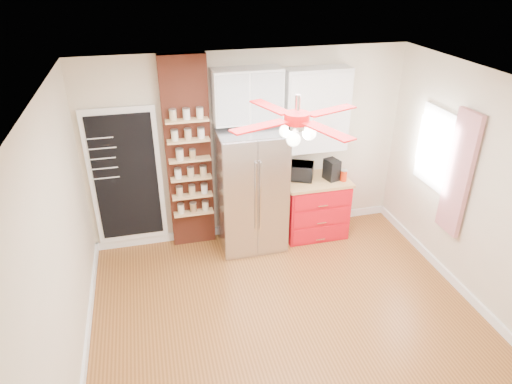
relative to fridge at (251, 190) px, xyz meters
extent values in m
plane|color=#935A25|center=(0.05, -1.63, -0.88)|extent=(4.50, 4.50, 0.00)
plane|color=white|center=(0.05, -1.63, 1.83)|extent=(4.50, 4.50, 0.00)
cube|color=beige|center=(0.05, 0.37, 0.48)|extent=(4.50, 0.02, 2.70)
cube|color=beige|center=(0.05, -3.63, 0.48)|extent=(4.50, 0.02, 2.70)
cube|color=beige|center=(-2.20, -1.63, 0.48)|extent=(0.02, 4.00, 2.70)
cube|color=beige|center=(2.30, -1.63, 0.48)|extent=(0.02, 4.00, 2.70)
cube|color=white|center=(-1.65, 0.34, 0.23)|extent=(0.95, 0.04, 1.95)
cube|color=black|center=(-1.65, 0.32, 0.23)|extent=(0.82, 0.02, 1.78)
cube|color=brown|center=(-0.80, 0.29, 0.48)|extent=(0.60, 0.16, 2.70)
cube|color=silver|center=(0.00, 0.00, 0.00)|extent=(0.90, 0.70, 1.75)
cube|color=white|center=(0.00, 0.20, 1.27)|extent=(0.90, 0.35, 0.70)
cube|color=red|center=(0.97, 0.05, -0.45)|extent=(0.90, 0.60, 0.86)
cube|color=tan|center=(0.97, 0.05, 0.01)|extent=(0.94, 0.64, 0.04)
cube|color=white|center=(0.97, 0.22, 1.00)|extent=(0.90, 0.30, 1.15)
cube|color=white|center=(2.28, -0.73, 0.68)|extent=(0.04, 0.75, 1.05)
cube|color=#AC1726|center=(2.23, -1.28, 0.57)|extent=(0.06, 0.40, 1.55)
cylinder|color=silver|center=(0.05, -1.63, 1.68)|extent=(0.05, 0.05, 0.20)
cylinder|color=#BC0B0C|center=(0.05, -1.63, 1.56)|extent=(0.24, 0.24, 0.10)
sphere|color=white|center=(0.05, -1.63, 1.40)|extent=(0.13, 0.13, 0.13)
imported|color=black|center=(0.72, 0.15, 0.14)|extent=(0.51, 0.44, 0.24)
cube|color=black|center=(1.18, 0.01, 0.18)|extent=(0.22, 0.25, 0.30)
cylinder|color=red|center=(1.33, -0.08, 0.10)|extent=(0.11, 0.11, 0.16)
cylinder|color=#AA2209|center=(1.30, 0.10, 0.09)|extent=(0.13, 0.13, 0.13)
cylinder|color=beige|center=(-0.93, 0.13, 0.57)|extent=(0.12, 0.12, 0.15)
cylinder|color=#997B4E|center=(-0.76, 0.14, 0.56)|extent=(0.09, 0.09, 0.12)
camera|label=1|loc=(-1.29, -5.45, 2.89)|focal=32.00mm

